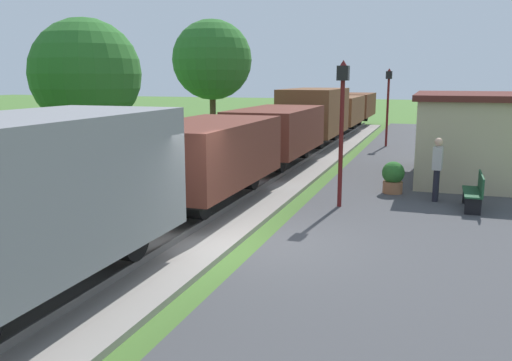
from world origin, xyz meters
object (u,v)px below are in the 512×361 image
at_px(station_hut, 470,136).
at_px(potted_planter, 393,177).
at_px(person_waiting, 437,167).
at_px(tree_trackside_far, 86,74).
at_px(freight_train, 295,125).
at_px(bench_near_hut, 475,191).
at_px(lamp_post_far, 388,93).
at_px(lamp_post_near, 342,107).
at_px(tree_field_left, 212,60).

xyz_separation_m(station_hut, potted_planter, (-2.15, -3.18, -0.93)).
distance_m(person_waiting, tree_trackside_far, 12.46).
height_order(freight_train, station_hut, station_hut).
height_order(bench_near_hut, lamp_post_far, lamp_post_far).
xyz_separation_m(station_hut, person_waiting, (-0.97, -3.84, -0.47)).
height_order(person_waiting, tree_trackside_far, tree_trackside_far).
bearing_deg(potted_planter, freight_train, 124.86).
distance_m(bench_near_hut, potted_planter, 2.51).
xyz_separation_m(lamp_post_far, tree_trackside_far, (-9.75, -9.84, 0.84)).
bearing_deg(bench_near_hut, lamp_post_far, 105.10).
distance_m(potted_planter, lamp_post_near, 3.19).
relative_size(freight_train, station_hut, 6.76).
bearing_deg(freight_train, tree_trackside_far, -137.80).
xyz_separation_m(potted_planter, lamp_post_near, (-1.17, -2.11, 2.08)).
bearing_deg(bench_near_hut, lamp_post_near, -166.85).
bearing_deg(bench_near_hut, tree_field_left, 140.63).
relative_size(freight_train, tree_field_left, 6.38).
bearing_deg(station_hut, tree_field_left, 157.83).
distance_m(freight_train, potted_planter, 8.18).
bearing_deg(station_hut, tree_trackside_far, -170.51).
bearing_deg(tree_field_left, station_hut, -22.17).
xyz_separation_m(bench_near_hut, tree_field_left, (-10.98, 9.01, 3.58)).
bearing_deg(freight_train, lamp_post_far, 50.02).
height_order(person_waiting, tree_field_left, tree_field_left).
bearing_deg(station_hut, bench_near_hut, -90.35).
bearing_deg(potted_planter, tree_trackside_far, 174.79).
height_order(tree_trackside_far, tree_field_left, tree_field_left).
relative_size(bench_near_hut, lamp_post_near, 0.41).
distance_m(person_waiting, lamp_post_near, 3.20).
bearing_deg(lamp_post_near, freight_train, 111.62).
bearing_deg(station_hut, lamp_post_far, 113.41).
height_order(potted_planter, lamp_post_far, lamp_post_far).
height_order(bench_near_hut, person_waiting, person_waiting).
xyz_separation_m(person_waiting, tree_trackside_far, (-12.10, 1.65, 2.46)).
distance_m(tree_trackside_far, tree_field_left, 7.01).
relative_size(bench_near_hut, lamp_post_far, 0.41).
bearing_deg(freight_train, person_waiting, -51.54).
height_order(lamp_post_near, tree_trackside_far, tree_trackside_far).
distance_m(lamp_post_far, tree_trackside_far, 13.88).
bearing_deg(lamp_post_far, station_hut, -66.59).
bearing_deg(person_waiting, bench_near_hut, 149.53).
height_order(person_waiting, lamp_post_near, lamp_post_near).
bearing_deg(tree_trackside_far, person_waiting, -7.79).
height_order(bench_near_hut, lamp_post_near, lamp_post_near).
distance_m(station_hut, person_waiting, 3.99).
xyz_separation_m(freight_train, station_hut, (6.80, -3.50, 0.15)).
height_order(station_hut, potted_planter, station_hut).
bearing_deg(tree_field_left, bench_near_hut, -39.37).
bearing_deg(tree_trackside_far, bench_near_hut, -10.17).
height_order(person_waiting, potted_planter, person_waiting).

